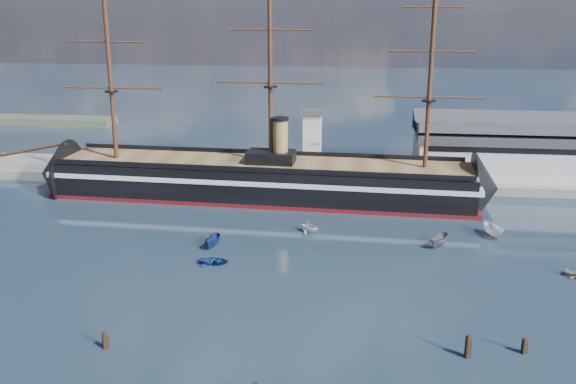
# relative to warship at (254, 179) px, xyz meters

# --- Properties ---
(ground) EXTENTS (600.00, 600.00, 0.00)m
(ground) POSITION_rel_warship_xyz_m (8.36, -20.00, -4.04)
(ground) COLOR #243144
(ground) RESTS_ON ground
(quay) EXTENTS (180.00, 18.00, 2.00)m
(quay) POSITION_rel_warship_xyz_m (18.36, 16.00, -4.04)
(quay) COLOR slate
(quay) RESTS_ON ground
(warehouse) EXTENTS (63.00, 21.00, 11.60)m
(warehouse) POSITION_rel_warship_xyz_m (66.36, 20.00, 3.95)
(warehouse) COLOR #B7BABC
(warehouse) RESTS_ON ground
(quay_tower) EXTENTS (5.00, 5.00, 15.00)m
(quay_tower) POSITION_rel_warship_xyz_m (11.36, 13.00, 5.72)
(quay_tower) COLOR silver
(quay_tower) RESTS_ON ground
(warship) EXTENTS (113.20, 19.89, 53.94)m
(warship) POSITION_rel_warship_xyz_m (0.00, 0.00, 0.00)
(warship) COLOR black
(warship) RESTS_ON ground
(motorboat_a) EXTENTS (6.17, 2.91, 2.38)m
(motorboat_a) POSITION_rel_warship_xyz_m (-2.08, -29.47, -4.04)
(motorboat_a) COLOR navy
(motorboat_a) RESTS_ON ground
(motorboat_b) EXTENTS (1.29, 3.06, 1.42)m
(motorboat_b) POSITION_rel_warship_xyz_m (-0.21, -36.69, -4.04)
(motorboat_b) COLOR navy
(motorboat_b) RESTS_ON ground
(motorboat_c) EXTENTS (6.46, 5.16, 2.47)m
(motorboat_c) POSITION_rel_warship_xyz_m (36.64, -24.51, -4.04)
(motorboat_c) COLOR slate
(motorboat_c) RESTS_ON ground
(motorboat_d) EXTENTS (5.79, 7.06, 2.40)m
(motorboat_d) POSITION_rel_warship_xyz_m (13.70, -20.14, -4.04)
(motorboat_d) COLOR silver
(motorboat_d) RESTS_ON ground
(motorboat_f) EXTENTS (7.43, 4.30, 2.80)m
(motorboat_f) POSITION_rel_warship_xyz_m (46.74, -18.69, -4.04)
(motorboat_f) COLOR white
(motorboat_f) RESTS_ON ground
(piling_near_left) EXTENTS (0.64, 0.64, 2.91)m
(piling_near_left) POSITION_rel_warship_xyz_m (-7.35, -63.93, -4.04)
(piling_near_left) COLOR black
(piling_near_left) RESTS_ON ground
(piling_near_right) EXTENTS (0.64, 0.64, 3.68)m
(piling_near_right) POSITION_rel_warship_xyz_m (36.22, -60.72, -4.04)
(piling_near_right) COLOR black
(piling_near_right) RESTS_ON ground
(piling_far_right) EXTENTS (0.64, 0.64, 2.76)m
(piling_far_right) POSITION_rel_warship_xyz_m (43.12, -58.96, -4.04)
(piling_far_right) COLOR black
(piling_far_right) RESTS_ON ground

